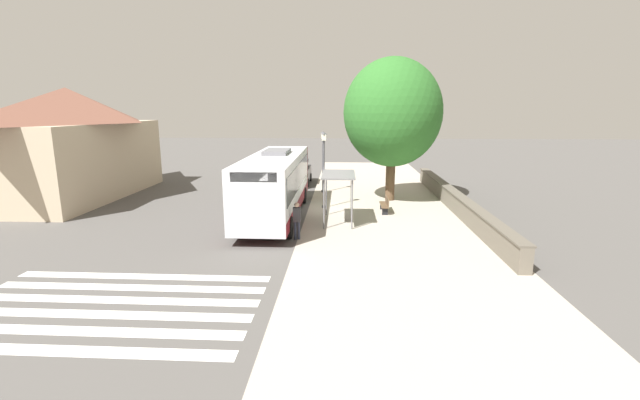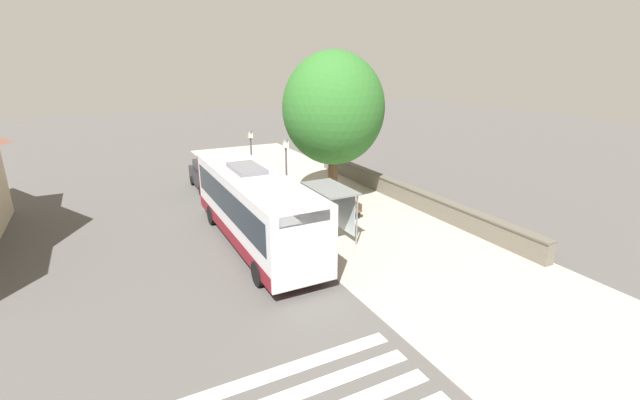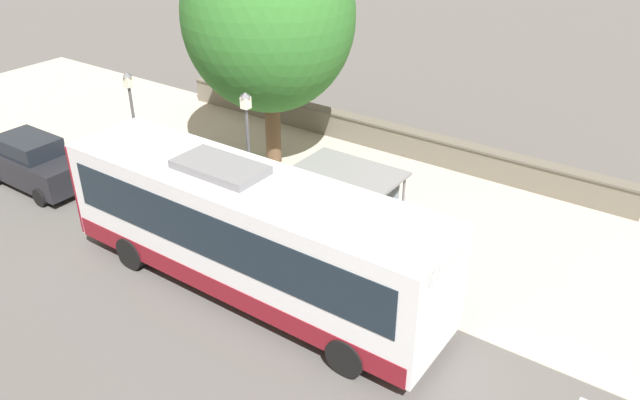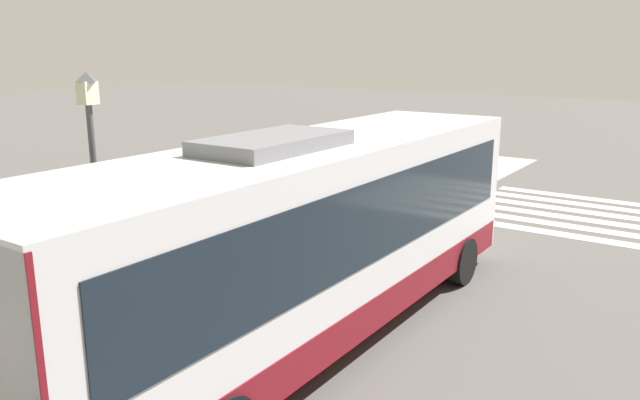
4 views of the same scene
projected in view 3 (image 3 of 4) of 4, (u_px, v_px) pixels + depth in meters
The scene contains 11 objects.
ground_plane at pixel (238, 239), 19.46m from camera, with size 120.00×120.00×0.00m, color #514F4C.
sidewalk_plaza at pixel (321, 185), 22.67m from camera, with size 9.00×44.00×0.02m.
stone_wall at pixel (378, 135), 25.30m from camera, with size 0.60×20.00×1.11m.
bus at pixel (248, 230), 16.39m from camera, with size 2.74×11.17×3.59m.
bus_shelter at pixel (354, 181), 18.34m from camera, with size 1.67×3.08×2.56m.
pedestrian at pixel (416, 281), 15.85m from camera, with size 0.34×0.23×1.73m.
bench at pixel (337, 179), 22.03m from camera, with size 0.40×1.68×0.88m.
street_lamp_near at pixel (249, 150), 18.90m from camera, with size 0.28×0.28×4.51m.
street_lamp_far at pixel (134, 122), 21.21m from camera, with size 0.28×0.28×4.29m.
shade_tree at pixel (269, 17), 21.72m from camera, with size 6.11×6.11×8.94m.
parked_car_behind_bus at pixel (34, 163), 22.18m from camera, with size 1.82×4.28×1.88m.
Camera 3 is at (11.96, 11.54, 10.50)m, focal length 35.00 mm.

